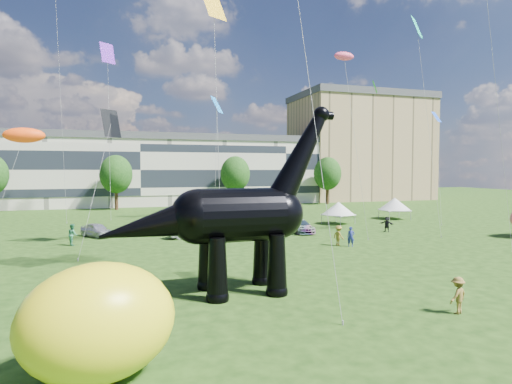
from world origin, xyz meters
name	(u,v)px	position (x,y,z in m)	size (l,w,h in m)	color
ground	(342,293)	(0.00, 0.00, 0.00)	(220.00, 220.00, 0.00)	#16330C
terrace_row	(139,173)	(-8.00, 62.00, 6.00)	(78.00, 11.00, 12.00)	beige
apartment_block	(359,150)	(40.00, 65.00, 11.00)	(28.00, 18.00, 22.00)	tan
tree_mid_left	(116,171)	(-12.00, 53.00, 6.29)	(5.20, 5.20, 9.44)	#382314
tree_mid_right	(235,171)	(8.00, 53.00, 6.29)	(5.20, 5.20, 9.44)	#382314
tree_far_right	(327,171)	(26.00, 53.00, 6.29)	(5.20, 5.20, 9.44)	#382314
dinosaur_sculpture	(231,219)	(-5.62, 1.78, 3.95)	(12.76, 3.57, 10.46)	black
car_silver	(97,230)	(-13.50, 24.08, 0.67)	(1.59, 3.96, 1.35)	silver
car_grey	(189,231)	(-4.99, 20.67, 0.68)	(1.43, 4.11, 1.35)	gray
car_white	(249,226)	(1.44, 22.09, 0.72)	(2.39, 5.18, 1.44)	white
car_dark	(300,226)	(6.50, 20.71, 0.68)	(1.91, 4.69, 1.36)	#595960
gazebo_near	(338,208)	(13.74, 25.90, 1.87)	(5.06, 5.06, 2.67)	silver
gazebo_far	(395,204)	(23.38, 28.37, 1.98)	(4.52, 4.52, 2.82)	silver
inflatable_yellow	(99,322)	(-11.83, -6.20, 1.84)	(4.78, 3.68, 3.68)	yellow
visitors	(219,237)	(-3.35, 14.90, 0.86)	(43.77, 36.16, 1.87)	#98624C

